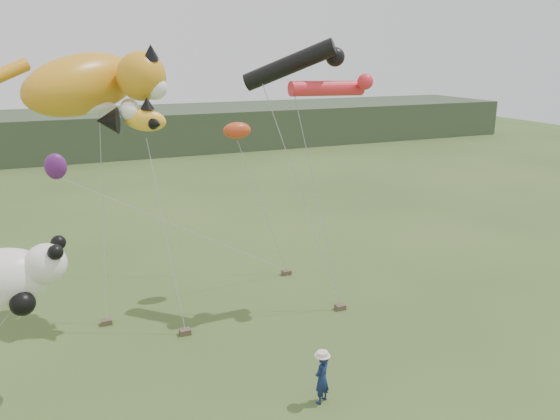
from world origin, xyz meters
The scene contains 9 objects.
ground centered at (0.00, 0.00, 0.00)m, with size 120.00×120.00×0.00m, color #385123.
headland centered at (-3.11, 44.69, 1.92)m, with size 90.00×13.00×4.00m.
festival_attendant centered at (1.23, -0.44, 0.76)m, with size 0.55×0.36×1.52m, color #132148.
sandbag_anchors centered at (-1.13, 5.55, 0.10)m, with size 13.80×5.84×0.20m.
cat_kite centered at (-3.45, 8.23, 8.58)m, with size 6.13×4.25×2.81m.
fish_kite centered at (-2.50, 6.89, 7.42)m, with size 2.51×1.64×1.23m.
tube_kites centered at (3.86, 5.97, 8.94)m, with size 4.36×2.81×2.06m.
panda_kite centered at (-6.57, 3.32, 3.65)m, with size 3.04×1.97×1.89m.
misc_kites centered at (-2.22, 10.77, 5.64)m, with size 7.75×5.39×2.70m.
Camera 1 is at (-5.07, -12.40, 9.61)m, focal length 35.00 mm.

